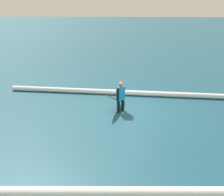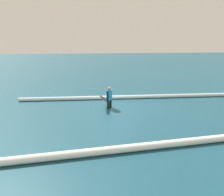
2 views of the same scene
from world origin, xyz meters
TOP-DOWN VIEW (x-y plane):
  - ground_plane at (0.00, 0.00)m, footprint 140.77×140.77m
  - surfer at (0.27, -0.01)m, footprint 0.38×0.46m
  - surfboard at (0.51, -0.23)m, footprint 1.05×1.87m
  - wave_crest_foreground at (-2.16, -2.07)m, footprint 16.97×1.44m
  - wave_crest_midground at (-0.06, 5.58)m, footprint 18.71×1.29m

SIDE VIEW (x-z plane):
  - ground_plane at x=0.00m, z-range 0.00..0.00m
  - wave_crest_foreground at x=-2.16m, z-range 0.00..0.27m
  - wave_crest_midground at x=-0.06m, z-range 0.00..0.30m
  - surfboard at x=0.51m, z-range -0.02..1.03m
  - surfer at x=0.27m, z-range 0.07..1.46m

